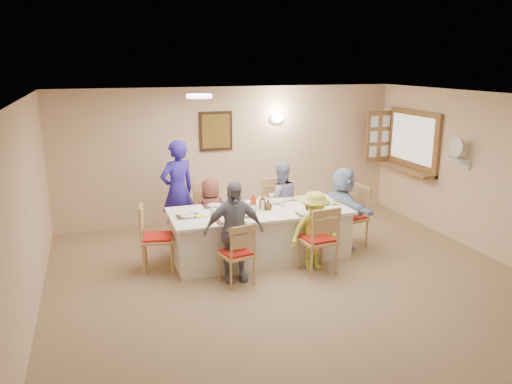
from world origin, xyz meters
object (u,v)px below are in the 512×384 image
object	(u,v)px
dining_table	(260,233)
chair_left_end	(157,237)
desk_fan	(458,151)
diner_back_right	(281,201)
diner_front_right	(314,231)
diner_right_end	(343,208)
chair_front_left	(236,252)
serving_hatch	(413,141)
chair_back_left	(209,215)
chair_right_end	(350,216)
diner_back_left	(211,213)
condiment_ketchup	(253,201)
diner_front_left	(234,231)
chair_back_right	(278,208)
chair_front_right	(318,239)
caregiver	(178,191)

from	to	relation	value
dining_table	chair_left_end	xyz separation A→B (m)	(-1.55, 0.00, 0.12)
desk_fan	diner_back_right	bearing A→B (deg)	158.22
dining_table	diner_front_right	xyz separation A→B (m)	(0.60, -0.68, 0.20)
diner_right_end	chair_left_end	bearing A→B (deg)	87.07
chair_front_left	serving_hatch	bearing A→B (deg)	-167.61
serving_hatch	chair_back_left	size ratio (longest dim) A/B	1.50
chair_left_end	chair_right_end	size ratio (longest dim) A/B	0.99
chair_front_left	chair_left_end	world-z (taller)	chair_left_end
diner_back_left	diner_right_end	bearing A→B (deg)	153.51
diner_right_end	condiment_ketchup	world-z (taller)	diner_right_end
chair_back_left	diner_front_left	size ratio (longest dim) A/B	0.71
serving_hatch	chair_right_end	world-z (taller)	serving_hatch
chair_back_right	chair_front_left	size ratio (longest dim) A/B	1.13
diner_back_left	diner_front_right	world-z (taller)	diner_front_right
chair_back_right	diner_right_end	xyz separation A→B (m)	(0.82, -0.80, 0.16)
chair_back_right	serving_hatch	bearing A→B (deg)	-0.65
chair_front_left	condiment_ketchup	bearing A→B (deg)	-133.27
dining_table	chair_right_end	bearing A→B (deg)	0.00
chair_front_right	chair_left_end	distance (m)	2.29
chair_left_end	diner_back_right	size ratio (longest dim) A/B	0.75
diner_front_left	serving_hatch	bearing A→B (deg)	24.39
serving_hatch	chair_right_end	xyz separation A→B (m)	(-1.79, -0.98, -1.00)
diner_front_left	diner_front_right	bearing A→B (deg)	1.60
chair_front_left	diner_right_end	distance (m)	2.18
serving_hatch	diner_right_end	xyz separation A→B (m)	(-1.92, -0.98, -0.84)
chair_left_end	diner_front_left	xyz separation A→B (m)	(0.95, -0.68, 0.21)
diner_right_end	condiment_ketchup	bearing A→B (deg)	85.82
chair_back_right	diner_right_end	size ratio (longest dim) A/B	0.75
diner_front_left	chair_left_end	bearing A→B (deg)	146.01
desk_fan	diner_front_right	distance (m)	2.82
chair_front_right	diner_right_end	world-z (taller)	diner_right_end
chair_front_right	condiment_ketchup	distance (m)	1.15
desk_fan	condiment_ketchup	bearing A→B (deg)	173.04
diner_front_right	dining_table	bearing A→B (deg)	127.00
desk_fan	chair_front_left	distance (m)	4.01
desk_fan	diner_front_right	bearing A→B (deg)	-173.35
diner_front_right	caregiver	world-z (taller)	caregiver
caregiver	condiment_ketchup	xyz separation A→B (m)	(0.96, -1.12, 0.04)
chair_front_right	chair_right_end	distance (m)	1.24
chair_front_left	diner_back_right	bearing A→B (deg)	-140.90
chair_right_end	chair_front_left	bearing A→B (deg)	-79.88
chair_front_right	diner_back_left	distance (m)	1.91
chair_back_left	diner_front_left	xyz separation A→B (m)	(0.00, -1.48, 0.21)
desk_fan	diner_front_left	xyz separation A→B (m)	(-3.83, -0.31, -0.84)
dining_table	diner_front_right	size ratio (longest dim) A/B	2.33
chair_left_end	diner_back_right	bearing A→B (deg)	-62.33
chair_front_right	caregiver	xyz separation A→B (m)	(-1.65, 1.95, 0.35)
chair_back_right	caregiver	bearing A→B (deg)	163.68
chair_right_end	diner_front_right	bearing A→B (deg)	-64.69
desk_fan	chair_left_end	size ratio (longest dim) A/B	0.30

